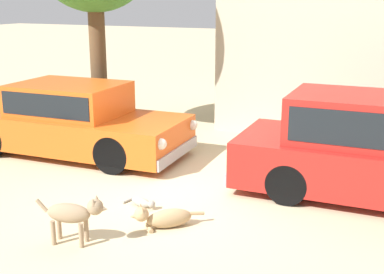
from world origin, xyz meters
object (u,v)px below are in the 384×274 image
object	(u,v)px
stray_dog_spotted	(164,217)
stray_cat	(142,202)
parked_sedan_nearest	(72,119)
stray_dog_tan	(75,213)

from	to	relation	value
stray_dog_spotted	stray_cat	distance (m)	0.80
parked_sedan_nearest	stray_cat	world-z (taller)	parked_sedan_nearest
parked_sedan_nearest	stray_cat	xyz separation A→B (m)	(2.60, -1.81, -0.62)
parked_sedan_nearest	stray_cat	bearing A→B (deg)	-37.33
parked_sedan_nearest	stray_dog_tan	size ratio (longest dim) A/B	4.98
stray_cat	stray_dog_tan	bearing A→B (deg)	-84.94
parked_sedan_nearest	stray_dog_spotted	world-z (taller)	parked_sedan_nearest
parked_sedan_nearest	stray_dog_spotted	xyz separation A→B (m)	(3.22, -2.31, -0.54)
stray_dog_spotted	stray_dog_tan	world-z (taller)	stray_dog_tan
stray_dog_spotted	parked_sedan_nearest	bearing A→B (deg)	-78.34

